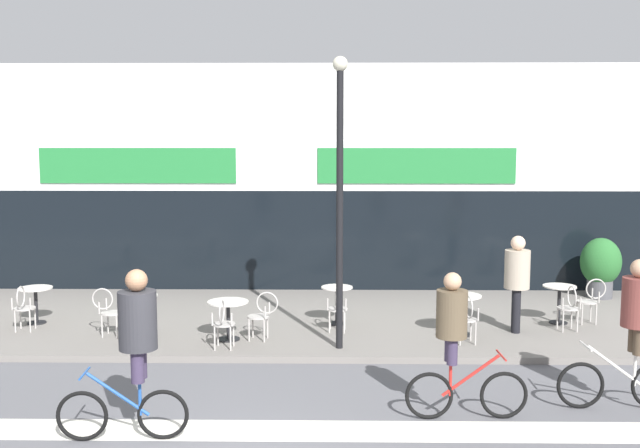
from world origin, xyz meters
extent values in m
cube|color=slate|center=(0.00, 7.25, 0.06)|extent=(40.00, 5.50, 0.12)
cube|color=silver|center=(0.00, 12.00, 2.76)|extent=(40.00, 4.00, 5.52)
cube|color=black|center=(0.00, 10.03, 1.32)|extent=(38.80, 0.10, 2.40)
cube|color=white|center=(0.00, 10.05, 3.12)|extent=(39.20, 0.14, 1.20)
cube|color=#237A38|center=(-3.31, 9.98, 3.12)|extent=(4.69, 0.08, 0.84)
cube|color=#237A38|center=(3.31, 9.98, 3.12)|extent=(4.69, 0.08, 0.84)
cube|color=silver|center=(0.00, 1.61, 0.00)|extent=(36.00, 0.70, 0.01)
cylinder|color=black|center=(-4.57, 6.68, 0.13)|extent=(0.36, 0.36, 0.02)
cylinder|color=black|center=(-4.57, 6.68, 0.47)|extent=(0.07, 0.07, 0.70)
cylinder|color=silver|center=(-4.57, 6.68, 0.83)|extent=(0.66, 0.66, 0.02)
cylinder|color=black|center=(-2.25, 5.78, 0.13)|extent=(0.34, 0.34, 0.02)
cylinder|color=black|center=(-2.25, 5.78, 0.50)|extent=(0.07, 0.07, 0.75)
cylinder|color=silver|center=(-2.25, 5.78, 0.89)|extent=(0.62, 0.62, 0.02)
cylinder|color=black|center=(-0.59, 5.54, 0.13)|extent=(0.41, 0.41, 0.02)
cylinder|color=black|center=(-0.59, 5.54, 0.47)|extent=(0.07, 0.07, 0.69)
cylinder|color=silver|center=(-0.59, 5.54, 0.83)|extent=(0.75, 0.75, 0.02)
cylinder|color=black|center=(1.41, 6.71, 0.13)|extent=(0.34, 0.34, 0.02)
cylinder|color=black|center=(1.41, 6.71, 0.48)|extent=(0.07, 0.07, 0.73)
cylinder|color=silver|center=(1.41, 6.71, 0.86)|extent=(0.63, 0.63, 0.02)
cylinder|color=black|center=(3.72, 5.93, 0.13)|extent=(0.42, 0.42, 0.02)
cylinder|color=black|center=(3.72, 5.93, 0.49)|extent=(0.07, 0.07, 0.74)
cylinder|color=silver|center=(3.72, 5.93, 0.87)|extent=(0.77, 0.77, 0.02)
cylinder|color=black|center=(5.83, 6.84, 0.13)|extent=(0.36, 0.36, 0.02)
cylinder|color=black|center=(5.83, 6.84, 0.49)|extent=(0.07, 0.07, 0.73)
cylinder|color=silver|center=(5.83, 6.84, 0.87)|extent=(0.65, 0.65, 0.02)
cylinder|color=#B7B2AD|center=(-4.57, 6.13, 0.56)|extent=(0.42, 0.42, 0.03)
cylinder|color=#B7B2AD|center=(-4.72, 6.26, 0.33)|extent=(0.03, 0.03, 0.42)
cylinder|color=#B7B2AD|center=(-4.44, 6.28, 0.33)|extent=(0.03, 0.03, 0.42)
cylinder|color=#B7B2AD|center=(-4.71, 5.98, 0.33)|extent=(0.03, 0.03, 0.42)
cylinder|color=#B7B2AD|center=(-4.43, 6.00, 0.33)|extent=(0.03, 0.03, 0.42)
torus|color=#B7B2AD|center=(-4.56, 5.96, 0.82)|extent=(0.05, 0.41, 0.41)
cylinder|color=#B7B2AD|center=(-4.74, 5.95, 0.68)|extent=(0.03, 0.03, 0.23)
cylinder|color=#B7B2AD|center=(-4.39, 5.97, 0.68)|extent=(0.03, 0.03, 0.23)
cylinder|color=#B7B2AD|center=(-2.25, 5.23, 0.56)|extent=(0.42, 0.42, 0.03)
cylinder|color=#B7B2AD|center=(-2.38, 5.38, 0.33)|extent=(0.03, 0.03, 0.42)
cylinder|color=#B7B2AD|center=(-2.10, 5.37, 0.33)|extent=(0.03, 0.03, 0.42)
cylinder|color=#B7B2AD|center=(-2.39, 5.10, 0.33)|extent=(0.03, 0.03, 0.42)
cylinder|color=#B7B2AD|center=(-2.11, 5.09, 0.33)|extent=(0.03, 0.03, 0.42)
torus|color=#B7B2AD|center=(-2.25, 5.06, 0.82)|extent=(0.05, 0.41, 0.41)
cylinder|color=#B7B2AD|center=(-2.42, 5.07, 0.68)|extent=(0.03, 0.03, 0.23)
cylinder|color=#B7B2AD|center=(-2.08, 5.06, 0.68)|extent=(0.03, 0.03, 0.23)
cylinder|color=#B7B2AD|center=(-2.80, 5.78, 0.56)|extent=(0.44, 0.44, 0.03)
cylinder|color=#B7B2AD|center=(-2.64, 5.91, 0.33)|extent=(0.03, 0.03, 0.42)
cylinder|color=#B7B2AD|center=(-2.67, 5.63, 0.33)|extent=(0.03, 0.03, 0.42)
cylinder|color=#B7B2AD|center=(-2.92, 5.93, 0.33)|extent=(0.03, 0.03, 0.42)
cylinder|color=#B7B2AD|center=(-2.95, 5.66, 0.33)|extent=(0.03, 0.03, 0.42)
torus|color=#B7B2AD|center=(-2.96, 5.80, 0.82)|extent=(0.41, 0.07, 0.41)
cylinder|color=#B7B2AD|center=(-2.95, 5.97, 0.68)|extent=(0.03, 0.03, 0.23)
cylinder|color=#B7B2AD|center=(-2.98, 5.63, 0.68)|extent=(0.03, 0.03, 0.23)
cylinder|color=#B7B2AD|center=(-0.59, 4.99, 0.56)|extent=(0.42, 0.42, 0.03)
cylinder|color=#B7B2AD|center=(-0.72, 5.14, 0.33)|extent=(0.03, 0.03, 0.42)
cylinder|color=#B7B2AD|center=(-0.44, 5.12, 0.33)|extent=(0.03, 0.03, 0.42)
cylinder|color=#B7B2AD|center=(-0.73, 4.86, 0.33)|extent=(0.03, 0.03, 0.42)
cylinder|color=#B7B2AD|center=(-0.45, 4.84, 0.33)|extent=(0.03, 0.03, 0.42)
torus|color=#B7B2AD|center=(-0.60, 4.82, 0.82)|extent=(0.05, 0.41, 0.41)
cylinder|color=#B7B2AD|center=(-0.77, 4.83, 0.68)|extent=(0.03, 0.03, 0.23)
cylinder|color=#B7B2AD|center=(-0.42, 4.81, 0.68)|extent=(0.03, 0.03, 0.23)
cylinder|color=#B7B2AD|center=(-0.04, 5.54, 0.56)|extent=(0.45, 0.45, 0.03)
cylinder|color=#B7B2AD|center=(-0.19, 5.42, 0.33)|extent=(0.03, 0.03, 0.42)
cylinder|color=#B7B2AD|center=(-0.15, 5.70, 0.33)|extent=(0.03, 0.03, 0.42)
cylinder|color=#B7B2AD|center=(0.08, 5.38, 0.33)|extent=(0.03, 0.03, 0.42)
cylinder|color=#B7B2AD|center=(0.12, 5.66, 0.33)|extent=(0.03, 0.03, 0.42)
torus|color=#B7B2AD|center=(0.13, 5.52, 0.82)|extent=(0.41, 0.09, 0.41)
cylinder|color=#B7B2AD|center=(0.11, 5.35, 0.68)|extent=(0.03, 0.03, 0.23)
cylinder|color=#B7B2AD|center=(0.16, 5.69, 0.68)|extent=(0.03, 0.03, 0.23)
cylinder|color=#B7B2AD|center=(1.41, 6.16, 0.56)|extent=(0.42, 0.42, 0.03)
cylinder|color=#B7B2AD|center=(1.28, 6.31, 0.33)|extent=(0.03, 0.03, 0.42)
cylinder|color=#B7B2AD|center=(1.56, 6.29, 0.33)|extent=(0.03, 0.03, 0.42)
cylinder|color=#B7B2AD|center=(1.26, 6.03, 0.33)|extent=(0.03, 0.03, 0.42)
cylinder|color=#B7B2AD|center=(1.54, 6.01, 0.33)|extent=(0.03, 0.03, 0.42)
torus|color=#B7B2AD|center=(1.40, 5.99, 0.82)|extent=(0.05, 0.41, 0.41)
cylinder|color=#B7B2AD|center=(1.23, 6.00, 0.68)|extent=(0.03, 0.03, 0.23)
cylinder|color=#B7B2AD|center=(1.57, 5.98, 0.68)|extent=(0.03, 0.03, 0.23)
cylinder|color=#B7B2AD|center=(3.72, 5.38, 0.56)|extent=(0.45, 0.45, 0.03)
cylinder|color=#B7B2AD|center=(3.56, 5.50, 0.33)|extent=(0.03, 0.03, 0.42)
cylinder|color=#B7B2AD|center=(3.84, 5.54, 0.33)|extent=(0.03, 0.03, 0.42)
cylinder|color=#B7B2AD|center=(3.60, 5.22, 0.33)|extent=(0.03, 0.03, 0.42)
cylinder|color=#B7B2AD|center=(3.88, 5.26, 0.33)|extent=(0.03, 0.03, 0.42)
torus|color=#B7B2AD|center=(3.74, 5.21, 0.82)|extent=(0.08, 0.41, 0.41)
cylinder|color=#B7B2AD|center=(3.57, 5.19, 0.68)|extent=(0.03, 0.03, 0.23)
cylinder|color=#B7B2AD|center=(3.91, 5.23, 0.68)|extent=(0.03, 0.03, 0.23)
cylinder|color=#B7B2AD|center=(5.83, 6.29, 0.56)|extent=(0.43, 0.43, 0.03)
cylinder|color=#B7B2AD|center=(5.68, 6.42, 0.33)|extent=(0.03, 0.03, 0.42)
cylinder|color=#B7B2AD|center=(5.96, 6.44, 0.33)|extent=(0.03, 0.03, 0.42)
cylinder|color=#B7B2AD|center=(5.70, 6.14, 0.33)|extent=(0.03, 0.03, 0.42)
cylinder|color=#B7B2AD|center=(5.98, 6.16, 0.33)|extent=(0.03, 0.03, 0.42)
torus|color=#B7B2AD|center=(5.85, 6.12, 0.82)|extent=(0.06, 0.41, 0.41)
cylinder|color=#B7B2AD|center=(5.68, 6.11, 0.68)|extent=(0.03, 0.03, 0.23)
cylinder|color=#B7B2AD|center=(6.02, 6.14, 0.68)|extent=(0.03, 0.03, 0.23)
cylinder|color=#B7B2AD|center=(6.38, 6.84, 0.56)|extent=(0.42, 0.42, 0.03)
cylinder|color=#B7B2AD|center=(6.25, 6.70, 0.33)|extent=(0.03, 0.03, 0.42)
cylinder|color=#B7B2AD|center=(6.24, 6.98, 0.33)|extent=(0.03, 0.03, 0.42)
cylinder|color=#B7B2AD|center=(6.53, 6.71, 0.33)|extent=(0.03, 0.03, 0.42)
cylinder|color=#B7B2AD|center=(6.52, 6.99, 0.33)|extent=(0.03, 0.03, 0.42)
torus|color=#B7B2AD|center=(6.55, 6.85, 0.82)|extent=(0.41, 0.04, 0.41)
cylinder|color=#B7B2AD|center=(6.56, 6.68, 0.68)|extent=(0.03, 0.03, 0.23)
cylinder|color=#B7B2AD|center=(6.54, 7.02, 0.68)|extent=(0.03, 0.03, 0.23)
cylinder|color=#4C4C51|center=(7.49, 9.22, 0.35)|extent=(0.57, 0.57, 0.45)
ellipsoid|color=#28662D|center=(7.49, 9.22, 0.96)|extent=(0.91, 0.91, 1.09)
cylinder|color=black|center=(1.44, 5.04, 2.54)|extent=(0.12, 0.12, 4.85)
sphere|color=beige|center=(1.44, 5.04, 5.04)|extent=(0.26, 0.26, 0.26)
torus|color=black|center=(3.65, 2.09, 0.33)|extent=(0.66, 0.08, 0.66)
torus|color=black|center=(2.63, 2.05, 0.33)|extent=(0.66, 0.08, 0.66)
cylinder|color=red|center=(3.19, 2.07, 0.61)|extent=(0.79, 0.07, 0.60)
cylinder|color=red|center=(2.92, 2.06, 0.56)|extent=(0.04, 0.04, 0.46)
cylinder|color=red|center=(3.60, 2.09, 0.89)|extent=(0.05, 0.48, 0.03)
cylinder|color=#382D47|center=(2.91, 2.14, 0.97)|extent=(0.15, 0.15, 0.35)
cylinder|color=#382D47|center=(2.92, 1.98, 0.97)|extent=(0.15, 0.15, 0.35)
cylinder|color=brown|center=(2.92, 2.06, 1.47)|extent=(0.43, 0.43, 0.65)
sphere|color=tan|center=(2.92, 2.06, 1.91)|extent=(0.24, 0.24, 0.24)
torus|color=black|center=(-1.85, 1.25, 0.33)|extent=(0.66, 0.09, 0.65)
torus|color=black|center=(-0.84, 1.32, 0.33)|extent=(0.66, 0.09, 0.65)
cylinder|color=#23519E|center=(-1.40, 1.28, 0.61)|extent=(0.79, 0.09, 0.59)
cylinder|color=#23519E|center=(-1.13, 1.30, 0.56)|extent=(0.04, 0.04, 0.46)
cylinder|color=#23519E|center=(-1.80, 1.26, 0.88)|extent=(0.06, 0.48, 0.03)
cylinder|color=#382D47|center=(-1.12, 1.21, 0.99)|extent=(0.18, 0.18, 0.41)
cylinder|color=#382D47|center=(-1.13, 1.39, 0.99)|extent=(0.18, 0.18, 0.41)
cylinder|color=#2D2D33|center=(-1.13, 1.30, 1.56)|extent=(0.51, 0.51, 0.74)
sphere|color=#9E7051|center=(-1.13, 1.30, 2.07)|extent=(0.28, 0.28, 0.28)
torus|color=black|center=(4.83, 2.48, 0.34)|extent=(0.68, 0.05, 0.68)
cylinder|color=silver|center=(5.30, 2.48, 0.63)|extent=(0.81, 0.04, 0.61)
cylinder|color=silver|center=(5.58, 2.48, 0.57)|extent=(0.04, 0.04, 0.47)
cylinder|color=silver|center=(4.88, 2.48, 0.91)|extent=(0.03, 0.48, 0.03)
cylinder|color=#4C3D2D|center=(5.58, 2.39, 1.00)|extent=(0.16, 0.16, 0.38)
cylinder|color=#4C3D2D|center=(5.58, 2.57, 1.00)|extent=(0.16, 0.16, 0.38)
cylinder|color=brown|center=(5.58, 2.48, 1.54)|extent=(0.45, 0.45, 0.69)
sphere|color=tan|center=(5.58, 2.48, 2.02)|extent=(0.26, 0.26, 0.26)
cylinder|color=black|center=(4.84, 6.28, 0.54)|extent=(0.19, 0.19, 0.84)
cylinder|color=black|center=(4.80, 6.10, 0.54)|extent=(0.19, 0.19, 0.84)
cylinder|color=#B2A38E|center=(4.82, 6.19, 1.33)|extent=(0.56, 0.56, 0.73)
sphere|color=beige|center=(4.82, 6.19, 1.83)|extent=(0.27, 0.27, 0.27)
camera|label=1|loc=(1.29, -7.79, 3.88)|focal=42.00mm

